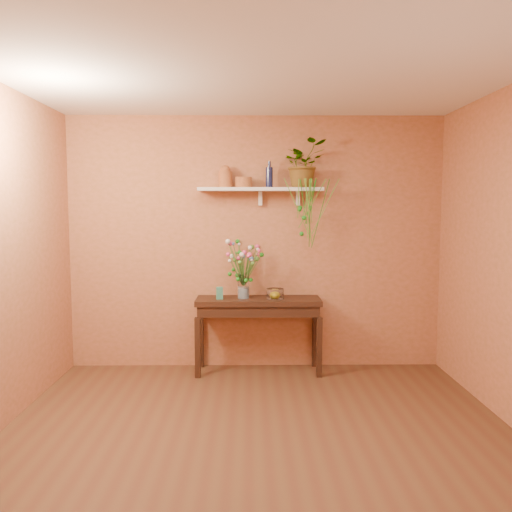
{
  "coord_description": "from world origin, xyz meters",
  "views": [
    {
      "loc": [
        -0.06,
        -3.55,
        1.72
      ],
      "look_at": [
        0.0,
        1.55,
        1.25
      ],
      "focal_mm": 36.21,
      "sensor_mm": 36.0,
      "label": 1
    }
  ],
  "objects_px": {
    "glass_vase": "(243,288)",
    "glass_bowl": "(275,294)",
    "terracotta_jug": "(225,177)",
    "bouquet": "(243,258)",
    "sideboard": "(258,309)",
    "spider_plant": "(303,164)",
    "blue_bottle": "(269,177)"
  },
  "relations": [
    {
      "from": "bouquet",
      "to": "spider_plant",
      "type": "bearing_deg",
      "value": 8.59
    },
    {
      "from": "bouquet",
      "to": "glass_bowl",
      "type": "height_order",
      "value": "bouquet"
    },
    {
      "from": "blue_bottle",
      "to": "spider_plant",
      "type": "distance_m",
      "value": 0.38
    },
    {
      "from": "terracotta_jug",
      "to": "glass_bowl",
      "type": "height_order",
      "value": "terracotta_jug"
    },
    {
      "from": "sideboard",
      "to": "spider_plant",
      "type": "xyz_separation_m",
      "value": [
        0.47,
        0.1,
        1.51
      ]
    },
    {
      "from": "spider_plant",
      "to": "sideboard",
      "type": "bearing_deg",
      "value": -167.91
    },
    {
      "from": "terracotta_jug",
      "to": "blue_bottle",
      "type": "height_order",
      "value": "blue_bottle"
    },
    {
      "from": "blue_bottle",
      "to": "glass_vase",
      "type": "distance_m",
      "value": 1.19
    },
    {
      "from": "glass_vase",
      "to": "bouquet",
      "type": "xyz_separation_m",
      "value": [
        -0.0,
        -0.0,
        0.31
      ]
    },
    {
      "from": "spider_plant",
      "to": "glass_vase",
      "type": "relative_size",
      "value": 1.97
    },
    {
      "from": "terracotta_jug",
      "to": "bouquet",
      "type": "distance_m",
      "value": 0.87
    },
    {
      "from": "terracotta_jug",
      "to": "blue_bottle",
      "type": "distance_m",
      "value": 0.46
    },
    {
      "from": "blue_bottle",
      "to": "bouquet",
      "type": "bearing_deg",
      "value": -161.28
    },
    {
      "from": "sideboard",
      "to": "glass_bowl",
      "type": "bearing_deg",
      "value": -15.36
    },
    {
      "from": "blue_bottle",
      "to": "terracotta_jug",
      "type": "bearing_deg",
      "value": 177.72
    },
    {
      "from": "bouquet",
      "to": "glass_vase",
      "type": "bearing_deg",
      "value": 45.52
    },
    {
      "from": "sideboard",
      "to": "spider_plant",
      "type": "distance_m",
      "value": 1.59
    },
    {
      "from": "glass_vase",
      "to": "sideboard",
      "type": "bearing_deg",
      "value": -2.81
    },
    {
      "from": "glass_bowl",
      "to": "blue_bottle",
      "type": "bearing_deg",
      "value": 111.7
    },
    {
      "from": "blue_bottle",
      "to": "bouquet",
      "type": "xyz_separation_m",
      "value": [
        -0.27,
        -0.09,
        -0.84
      ]
    },
    {
      "from": "terracotta_jug",
      "to": "blue_bottle",
      "type": "xyz_separation_m",
      "value": [
        0.46,
        -0.02,
        -0.0
      ]
    },
    {
      "from": "glass_vase",
      "to": "bouquet",
      "type": "height_order",
      "value": "bouquet"
    },
    {
      "from": "glass_bowl",
      "to": "spider_plant",
      "type": "bearing_deg",
      "value": 26.66
    },
    {
      "from": "terracotta_jug",
      "to": "bouquet",
      "type": "bearing_deg",
      "value": -30.47
    },
    {
      "from": "sideboard",
      "to": "glass_bowl",
      "type": "height_order",
      "value": "glass_bowl"
    },
    {
      "from": "glass_vase",
      "to": "glass_bowl",
      "type": "bearing_deg",
      "value": -9.56
    },
    {
      "from": "terracotta_jug",
      "to": "glass_vase",
      "type": "bearing_deg",
      "value": -29.93
    },
    {
      "from": "sideboard",
      "to": "glass_vase",
      "type": "height_order",
      "value": "glass_vase"
    },
    {
      "from": "terracotta_jug",
      "to": "bouquet",
      "type": "xyz_separation_m",
      "value": [
        0.19,
        -0.11,
        -0.84
      ]
    },
    {
      "from": "blue_bottle",
      "to": "glass_bowl",
      "type": "height_order",
      "value": "blue_bottle"
    },
    {
      "from": "blue_bottle",
      "to": "spider_plant",
      "type": "bearing_deg",
      "value": 0.37
    },
    {
      "from": "sideboard",
      "to": "glass_bowl",
      "type": "relative_size",
      "value": 7.21
    }
  ]
}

